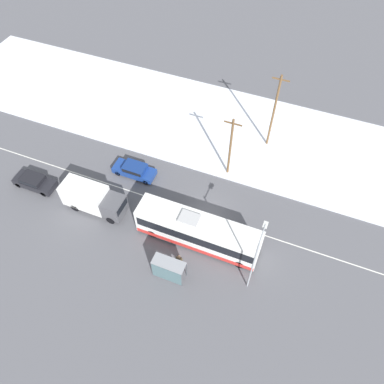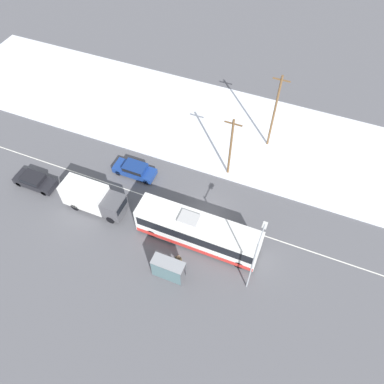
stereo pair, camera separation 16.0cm
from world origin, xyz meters
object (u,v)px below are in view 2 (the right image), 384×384
object	(u,v)px
box_truck	(92,197)
streetlamp	(255,257)
sedan_car	(135,169)
utility_pole_roadside	(231,147)
city_bus	(198,231)
bus_shelter	(167,269)
utility_pole_snowlot	(274,112)
pedestrian_at_stop	(179,260)
parked_car_near_truck	(34,180)

from	to	relation	value
box_truck	streetlamp	size ratio (longest dim) A/B	0.85
sedan_car	utility_pole_roadside	bearing A→B (deg)	-156.76
city_bus	bus_shelter	distance (m)	4.66
box_truck	utility_pole_snowlot	bearing A→B (deg)	47.78
bus_shelter	utility_pole_snowlot	xyz separation A→B (m)	(3.86, 19.67, 3.24)
pedestrian_at_stop	city_bus	bearing A→B (deg)	78.35
city_bus	utility_pole_roadside	bearing A→B (deg)	90.53
streetlamp	parked_car_near_truck	bearing A→B (deg)	175.07
bus_shelter	utility_pole_snowlot	size ratio (longest dim) A/B	0.31
utility_pole_roadside	bus_shelter	bearing A→B (deg)	-94.06
streetlamp	sedan_car	bearing A→B (deg)	153.68
box_truck	pedestrian_at_stop	world-z (taller)	box_truck
bus_shelter	utility_pole_roadside	size ratio (longest dim) A/B	0.38
parked_car_near_truck	streetlamp	xyz separation A→B (m)	(24.27, -2.09, 3.95)
pedestrian_at_stop	utility_pole_snowlot	world-z (taller)	utility_pole_snowlot
pedestrian_at_stop	streetlamp	distance (m)	7.36
sedan_car	parked_car_near_truck	xyz separation A→B (m)	(-9.13, -5.39, 0.00)
utility_pole_roadside	utility_pole_snowlot	size ratio (longest dim) A/B	0.81
box_truck	streetlamp	world-z (taller)	streetlamp
city_bus	parked_car_near_truck	bearing A→B (deg)	-179.53
parked_car_near_truck	utility_pole_snowlot	size ratio (longest dim) A/B	0.48
box_truck	utility_pole_roadside	world-z (taller)	utility_pole_roadside
sedan_car	utility_pole_roadside	xyz separation A→B (m)	(9.32, 4.00, 3.25)
box_truck	parked_car_near_truck	distance (m)	7.42
sedan_car	parked_car_near_truck	distance (m)	10.60
box_truck	utility_pole_snowlot	xyz separation A→B (m)	(13.96, 15.39, 3.28)
bus_shelter	utility_pole_snowlot	bearing A→B (deg)	78.90
city_bus	utility_pole_snowlot	xyz separation A→B (m)	(2.80, 15.13, 3.21)
bus_shelter	streetlamp	distance (m)	7.79
sedan_car	city_bus	bearing A→B (deg)	150.88
utility_pole_snowlot	box_truck	bearing A→B (deg)	-132.22
utility_pole_snowlot	bus_shelter	bearing A→B (deg)	-101.10
parked_car_near_truck	pedestrian_at_stop	size ratio (longest dim) A/B	2.50
box_truck	sedan_car	distance (m)	5.83
box_truck	utility_pole_snowlot	size ratio (longest dim) A/B	0.68
box_truck	sedan_car	world-z (taller)	box_truck
utility_pole_roadside	utility_pole_snowlot	distance (m)	6.61
bus_shelter	utility_pole_roadside	bearing A→B (deg)	85.94
pedestrian_at_stop	utility_pole_roadside	bearing A→B (deg)	87.47
parked_car_near_truck	bus_shelter	xyz separation A→B (m)	(17.47, -4.39, 0.90)
city_bus	utility_pole_snowlot	size ratio (longest dim) A/B	1.25
city_bus	pedestrian_at_stop	xyz separation A→B (m)	(-0.63, -3.05, -0.61)
city_bus	box_truck	distance (m)	11.17
parked_car_near_truck	streetlamp	bearing A→B (deg)	-4.93
parked_car_near_truck	utility_pole_roadside	bearing A→B (deg)	26.99
streetlamp	box_truck	bearing A→B (deg)	173.27
pedestrian_at_stop	bus_shelter	distance (m)	1.65
city_bus	streetlamp	world-z (taller)	streetlamp
pedestrian_at_stop	parked_car_near_truck	bearing A→B (deg)	170.81
city_bus	utility_pole_roadside	xyz separation A→B (m)	(-0.09, 9.25, 2.32)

